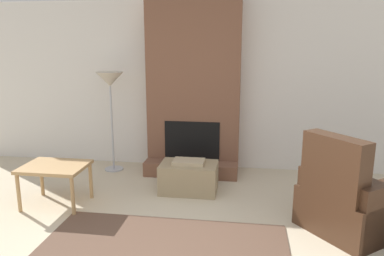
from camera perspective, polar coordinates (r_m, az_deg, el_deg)
wall_back at (r=5.90m, az=0.57°, el=6.48°), size 7.99×0.06×2.60m
fireplace at (r=5.68m, az=0.24°, el=5.43°), size 1.39×0.66×2.60m
ottoman at (r=5.04m, az=-0.49°, el=-7.47°), size 0.75×0.49×0.44m
armchair at (r=4.33m, az=22.91°, el=-10.39°), size 1.26×1.25×1.07m
side_table at (r=4.86m, az=-20.18°, el=-6.06°), size 0.75×0.59×0.51m
floor_lamp_left at (r=5.79m, az=-12.39°, el=6.53°), size 0.41×0.41×1.53m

